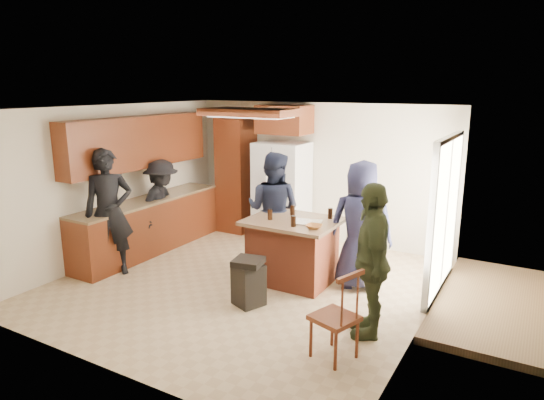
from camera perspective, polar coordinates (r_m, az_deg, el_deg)
The scene contains 12 objects.
person_front_left at distance 7.59m, azimuth -18.62°, elevation -1.41°, with size 0.70×0.51×1.91m, color black.
person_behind_left at distance 7.54m, azimuth 0.16°, elevation -1.16°, with size 0.88×0.54×1.81m, color #171C2F.
person_behind_right at distance 6.82m, azimuth 10.43°, elevation -2.95°, with size 0.89×0.58×1.82m, color #1B1C36.
person_side_right at distance 5.57m, azimuth 11.62°, elevation -6.95°, with size 1.04×0.53×1.78m, color #394427.
person_counter at distance 8.49m, azimuth -12.79°, elevation -0.64°, with size 1.02×0.47×1.58m, color black.
left_cabinetry at distance 8.47m, azimuth -14.66°, elevation 0.37°, with size 0.64×3.00×2.30m.
back_wall_units at distance 9.22m, azimuth -2.87°, elevation 4.51°, with size 1.80×0.60×2.45m.
refrigerator at distance 8.85m, azimuth 1.16°, elevation 0.98°, with size 0.90×0.76×1.80m.
kitchen_island at distance 7.05m, azimuth 2.43°, elevation -5.89°, with size 1.28×1.03×0.93m.
island_items at distance 6.73m, azimuth 3.93°, elevation -2.44°, with size 0.88×0.72×0.15m.
trash_bin at distance 6.37m, azimuth -2.78°, elevation -9.55°, with size 0.44×0.44×0.63m.
spindle_chair at distance 5.19m, azimuth 7.55°, elevation -13.63°, with size 0.53×0.53×0.99m.
Camera 1 is at (3.58, -5.47, 2.80)m, focal length 32.00 mm.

